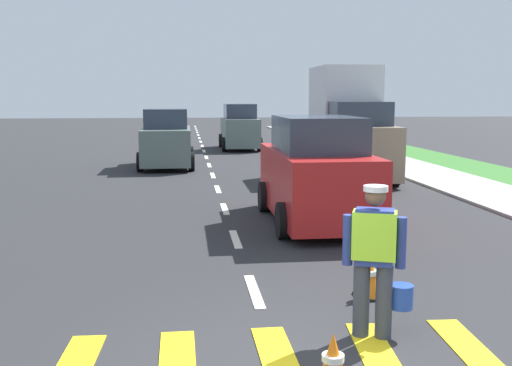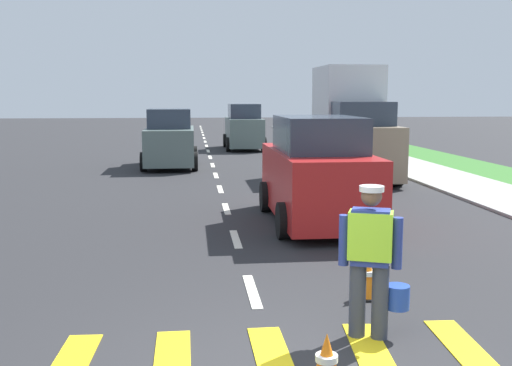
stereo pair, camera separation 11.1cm
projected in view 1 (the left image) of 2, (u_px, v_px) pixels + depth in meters
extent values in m
plane|color=#28282B|center=(206.00, 157.00, 26.09)|extent=(96.00, 96.00, 0.00)
cube|color=#9E9E99|center=(490.00, 194.00, 16.11)|extent=(2.40, 72.00, 0.14)
cube|color=yellow|center=(281.00, 365.00, 5.87)|extent=(0.37, 1.90, 0.01)
cube|color=yellow|center=(380.00, 360.00, 5.99)|extent=(0.54, 1.93, 0.01)
cube|color=yellow|center=(476.00, 355.00, 6.10)|extent=(0.47, 1.92, 0.01)
cube|color=silver|center=(254.00, 291.00, 8.10)|extent=(0.14, 1.40, 0.01)
cube|color=silver|center=(236.00, 239.00, 11.05)|extent=(0.14, 1.40, 0.01)
cube|color=silver|center=(225.00, 209.00, 14.00)|extent=(0.14, 1.40, 0.01)
cube|color=silver|center=(218.00, 189.00, 16.95)|extent=(0.14, 1.40, 0.01)
cube|color=silver|center=(213.00, 175.00, 19.90)|extent=(0.14, 1.40, 0.01)
cube|color=silver|center=(209.00, 165.00, 22.85)|extent=(0.14, 1.40, 0.01)
cube|color=silver|center=(206.00, 157.00, 25.80)|extent=(0.14, 1.40, 0.01)
cube|color=silver|center=(204.00, 151.00, 28.74)|extent=(0.14, 1.40, 0.01)
cube|color=silver|center=(202.00, 146.00, 31.69)|extent=(0.14, 1.40, 0.01)
cube|color=silver|center=(201.00, 142.00, 34.64)|extent=(0.14, 1.40, 0.01)
cube|color=silver|center=(199.00, 138.00, 37.59)|extent=(0.14, 1.40, 0.01)
cube|color=silver|center=(198.00, 135.00, 40.54)|extent=(0.14, 1.40, 0.01)
cube|color=silver|center=(197.00, 132.00, 43.49)|extent=(0.14, 1.40, 0.01)
cube|color=silver|center=(197.00, 130.00, 46.44)|extent=(0.14, 1.40, 0.01)
cube|color=silver|center=(196.00, 128.00, 49.39)|extent=(0.14, 1.40, 0.01)
cube|color=silver|center=(195.00, 126.00, 52.34)|extent=(0.14, 1.40, 0.01)
cylinder|color=#383D4C|center=(361.00, 300.00, 6.54)|extent=(0.18, 0.18, 0.82)
cylinder|color=#383D4C|center=(384.00, 302.00, 6.48)|extent=(0.18, 0.18, 0.82)
cube|color=navy|center=(374.00, 237.00, 6.41)|extent=(0.46, 0.36, 0.60)
cube|color=#A5EA33|center=(374.00, 235.00, 6.40)|extent=(0.53, 0.42, 0.51)
cylinder|color=navy|center=(348.00, 240.00, 6.48)|extent=(0.11, 0.11, 0.55)
cylinder|color=navy|center=(401.00, 243.00, 6.35)|extent=(0.11, 0.11, 0.55)
sphere|color=brown|center=(376.00, 196.00, 6.34)|extent=(0.22, 0.22, 0.22)
cylinder|color=silver|center=(376.00, 188.00, 6.33)|extent=(0.26, 0.26, 0.06)
cylinder|color=#2347B7|center=(401.00, 296.00, 6.53)|extent=(0.26, 0.26, 0.26)
cone|color=orange|center=(333.00, 360.00, 5.33)|extent=(0.30, 0.30, 0.51)
cylinder|color=white|center=(333.00, 358.00, 5.33)|extent=(0.20, 0.20, 0.06)
cube|color=black|center=(369.00, 296.00, 7.85)|extent=(0.36, 0.36, 0.03)
cone|color=orange|center=(370.00, 274.00, 7.81)|extent=(0.30, 0.30, 0.56)
cylinder|color=white|center=(370.00, 272.00, 7.81)|extent=(0.20, 0.20, 0.06)
cube|color=gray|center=(350.00, 149.00, 18.83)|extent=(1.90, 4.60, 1.56)
cube|color=#2D3847|center=(358.00, 114.00, 17.88)|extent=(1.67, 1.61, 0.70)
cube|color=silver|center=(344.00, 95.00, 19.38)|extent=(1.80, 2.53, 1.80)
cylinder|color=black|center=(310.00, 164.00, 20.21)|extent=(0.22, 0.68, 0.68)
cylinder|color=black|center=(366.00, 163.00, 20.43)|extent=(0.22, 0.68, 0.68)
cylinder|color=black|center=(330.00, 175.00, 17.40)|extent=(0.22, 0.68, 0.68)
cylinder|color=black|center=(395.00, 174.00, 17.63)|extent=(0.22, 0.68, 0.68)
cube|color=slate|center=(240.00, 132.00, 29.73)|extent=(1.64, 4.08, 1.35)
cube|color=#2D3847|center=(240.00, 111.00, 29.48)|extent=(1.45, 2.24, 0.70)
cylinder|color=black|center=(221.00, 141.00, 30.95)|extent=(0.22, 0.68, 0.68)
cylinder|color=black|center=(254.00, 140.00, 31.14)|extent=(0.22, 0.68, 0.68)
cylinder|color=black|center=(224.00, 144.00, 28.46)|extent=(0.22, 0.68, 0.68)
cylinder|color=black|center=(260.00, 144.00, 28.66)|extent=(0.22, 0.68, 0.68)
cube|color=red|center=(316.00, 183.00, 12.40)|extent=(1.74, 4.33, 1.32)
cube|color=#2D3847|center=(317.00, 134.00, 12.15)|extent=(1.53, 2.38, 0.70)
cylinder|color=black|center=(264.00, 197.00, 13.69)|extent=(0.22, 0.68, 0.68)
cylinder|color=black|center=(341.00, 195.00, 13.90)|extent=(0.22, 0.68, 0.68)
cylinder|color=black|center=(283.00, 221.00, 11.05)|extent=(0.22, 0.68, 0.68)
cylinder|color=black|center=(377.00, 218.00, 11.26)|extent=(0.22, 0.68, 0.68)
cube|color=slate|center=(167.00, 145.00, 22.09)|extent=(1.73, 3.82, 1.27)
cube|color=#2D3847|center=(166.00, 118.00, 22.04)|extent=(1.52, 2.10, 0.70)
cylinder|color=black|center=(191.00, 161.00, 21.10)|extent=(0.22, 0.68, 0.68)
cylinder|color=black|center=(140.00, 162.00, 20.89)|extent=(0.22, 0.68, 0.68)
cylinder|color=black|center=(191.00, 155.00, 23.42)|extent=(0.22, 0.68, 0.68)
cylinder|color=black|center=(145.00, 155.00, 23.22)|extent=(0.22, 0.68, 0.68)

